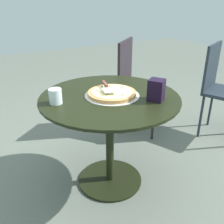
% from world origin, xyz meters
% --- Properties ---
extents(ground_plane, '(10.00, 10.00, 0.00)m').
position_xyz_m(ground_plane, '(0.00, 0.00, 0.00)').
color(ground_plane, '#5E675C').
extents(patio_table, '(0.93, 0.93, 0.70)m').
position_xyz_m(patio_table, '(0.00, 0.00, 0.53)').
color(patio_table, black).
rests_on(patio_table, ground).
extents(pizza_on_tray, '(0.36, 0.36, 0.05)m').
position_xyz_m(pizza_on_tray, '(0.02, 0.00, 0.71)').
color(pizza_on_tray, silver).
rests_on(pizza_on_tray, patio_table).
extents(pizza_server, '(0.10, 0.22, 0.02)m').
position_xyz_m(pizza_server, '(0.00, 0.04, 0.75)').
color(pizza_server, silver).
rests_on(pizza_server, pizza_on_tray).
extents(drinking_cup, '(0.08, 0.08, 0.09)m').
position_xyz_m(drinking_cup, '(-0.35, 0.05, 0.75)').
color(drinking_cup, white).
rests_on(drinking_cup, patio_table).
extents(napkin_dispenser, '(0.13, 0.13, 0.14)m').
position_xyz_m(napkin_dispenser, '(0.22, -0.20, 0.77)').
color(napkin_dispenser, black).
rests_on(napkin_dispenser, patio_table).
extents(patio_chair_far, '(0.49, 0.49, 0.90)m').
position_xyz_m(patio_chair_far, '(1.27, 0.14, 0.53)').
color(patio_chair_far, '#222C36').
rests_on(patio_chair_far, ground).
extents(patio_chair_corner, '(0.55, 0.55, 0.92)m').
position_xyz_m(patio_chair_corner, '(0.63, 0.63, 0.53)').
color(patio_chair_corner, '#282027').
rests_on(patio_chair_corner, ground).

